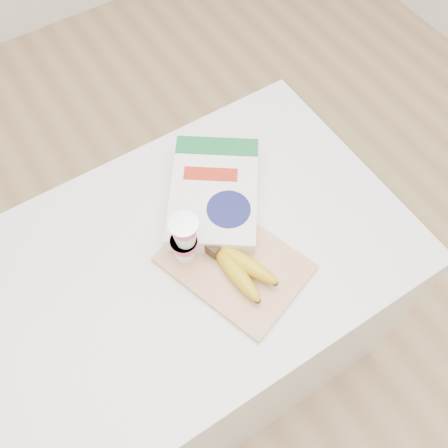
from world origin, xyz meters
name	(u,v)px	position (x,y,z in m)	size (l,w,h in m)	color
room	(163,64)	(0.00, 0.00, 1.35)	(4.00, 4.00, 4.00)	tan
table	(197,313)	(0.00, 0.00, 0.39)	(1.04, 0.69, 0.78)	silver
cutting_board	(234,263)	(0.07, -0.08, 0.79)	(0.23, 0.31, 0.02)	tan
bananas	(237,265)	(0.07, -0.10, 0.82)	(0.11, 0.20, 0.06)	#382816
yogurt_stack	(184,239)	(-0.01, -0.01, 0.87)	(0.07, 0.07, 0.15)	white
cereal_box	(214,195)	(0.13, 0.09, 0.81)	(0.34, 0.37, 0.07)	white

